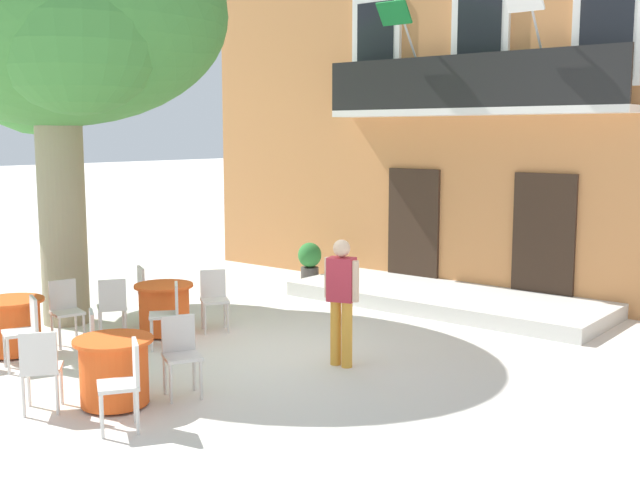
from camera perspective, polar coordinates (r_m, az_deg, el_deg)
The scene contains 20 objects.
ground_plane at distance 10.71m, azimuth -3.70°, elevation -8.22°, with size 120.00×120.00×0.00m, color silver.
building_facade at distance 15.96m, azimuth 15.03°, elevation 10.43°, with size 13.00×5.09×7.50m.
entrance_step_platform at distance 13.54m, azimuth 9.28°, elevation -4.33°, with size 5.50×2.06×0.25m, color silver.
plane_tree at distance 12.76m, azimuth -19.10°, elevation 14.70°, with size 5.64×4.95×6.36m.
cafe_table_near_tree at distance 11.26m, azimuth -21.79°, elevation -5.91°, with size 0.86×0.86×0.76m.
cafe_chair_near_tree_0 at distance 10.52m, azimuth -20.90°, elevation -6.05°, with size 0.52×0.52×0.91m.
cafe_chair_near_tree_1 at distance 11.50m, azimuth -18.29°, elevation -4.76°, with size 0.49×0.49×0.91m.
cafe_chair_near_tree_2 at distance 11.96m, azimuth -22.30°, elevation -4.47°, with size 0.54×0.54×0.91m.
cafe_table_middle at distance 11.70m, azimuth -11.43°, elevation -4.99°, with size 0.86×0.86×0.76m.
cafe_chair_middle_0 at distance 11.81m, azimuth -7.83°, elevation -4.10°, with size 0.56×0.56×0.91m.
cafe_chair_middle_1 at distance 12.37m, azimuth -12.59°, elevation -3.67°, with size 0.54×0.54×0.91m.
cafe_chair_middle_2 at distance 11.52m, azimuth -15.10°, elevation -4.61°, with size 0.55×0.55×0.91m.
cafe_chair_middle_3 at distance 10.94m, azimuth -11.07°, elevation -5.15°, with size 0.56×0.56×0.91m.
cafe_table_front at distance 8.84m, azimuth -14.95°, elevation -9.34°, with size 0.86×0.86×0.76m.
cafe_chair_front_0 at distance 8.08m, azimuth -14.16°, elevation -9.92°, with size 0.55×0.55×0.91m.
cafe_chair_front_1 at distance 8.99m, azimuth -10.26°, elevation -7.99°, with size 0.54×0.54×0.91m.
cafe_chair_front_2 at distance 9.51m, azimuth -15.82°, elevation -7.27°, with size 0.55×0.55×0.91m.
cafe_chair_front_3 at distance 8.80m, azimuth -19.95°, elevation -8.68°, with size 0.56×0.56×0.91m.
ground_planter_left at distance 15.26m, azimuth -0.77°, elevation -1.56°, with size 0.46×0.46×0.83m.
pedestrian_near_entrance at distance 9.84m, azimuth 1.59°, elevation -4.09°, with size 0.53×0.32×1.64m.
Camera 1 is at (6.97, -7.57, 2.97)m, focal length 43.33 mm.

